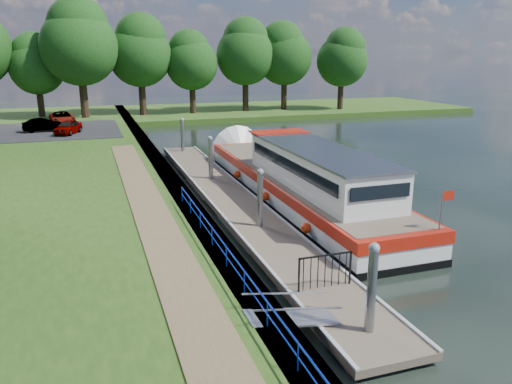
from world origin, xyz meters
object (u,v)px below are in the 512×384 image
object	(u,v)px
barge	(293,178)
car_a	(68,127)
pontoon	(232,202)
car_d	(62,118)
car_b	(44,125)

from	to	relation	value
barge	car_a	world-z (taller)	barge
pontoon	barge	bearing A→B (deg)	5.49
car_d	barge	bearing A→B (deg)	-74.26
pontoon	car_b	bearing A→B (deg)	113.21
pontoon	car_b	size ratio (longest dim) A/B	8.43
pontoon	car_a	bearing A→B (deg)	110.65
barge	car_a	xyz separation A→B (m)	(-11.99, 21.93, 0.35)
pontoon	car_d	size ratio (longest dim) A/B	6.47
car_d	pontoon	bearing A→B (deg)	-80.86
barge	car_a	bearing A→B (deg)	118.66
car_d	car_a	bearing A→B (deg)	-92.41
pontoon	car_b	xyz separation A→B (m)	(-10.50, 24.48, 1.24)
barge	car_b	xyz separation A→B (m)	(-14.09, 24.13, 0.33)
barge	car_b	size ratio (longest dim) A/B	5.94
car_a	car_d	size ratio (longest dim) A/B	0.77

